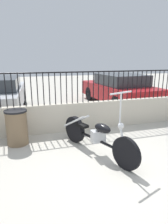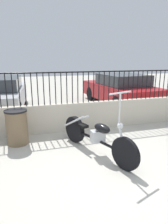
# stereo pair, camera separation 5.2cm
# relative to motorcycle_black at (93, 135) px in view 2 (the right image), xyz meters

# --- Properties ---
(ground_plane) EXTENTS (40.00, 40.00, 0.00)m
(ground_plane) POSITION_rel_motorcycle_black_xyz_m (0.05, -0.80, -0.39)
(ground_plane) COLOR #B7B2A5
(low_wall) EXTENTS (10.70, 0.18, 0.77)m
(low_wall) POSITION_rel_motorcycle_black_xyz_m (0.05, 1.44, -0.00)
(low_wall) COLOR beige
(low_wall) RESTS_ON ground_plane
(fence_railing) EXTENTS (10.70, 0.04, 0.84)m
(fence_railing) POSITION_rel_motorcycle_black_xyz_m (0.05, 1.44, 0.92)
(fence_railing) COLOR black
(fence_railing) RESTS_ON low_wall
(motorcycle_black) EXTENTS (0.95, 2.13, 1.40)m
(motorcycle_black) POSITION_rel_motorcycle_black_xyz_m (0.00, 0.00, 0.00)
(motorcycle_black) COLOR black
(motorcycle_black) RESTS_ON ground_plane
(trash_bin) EXTENTS (0.50, 0.50, 0.82)m
(trash_bin) POSITION_rel_motorcycle_black_xyz_m (-1.55, 0.89, 0.03)
(trash_bin) COLOR brown
(trash_bin) RESTS_ON ground_plane
(car_red) EXTENTS (2.13, 4.17, 1.31)m
(car_red) POSITION_rel_motorcycle_black_xyz_m (2.58, 3.97, 0.28)
(car_red) COLOR black
(car_red) RESTS_ON ground_plane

